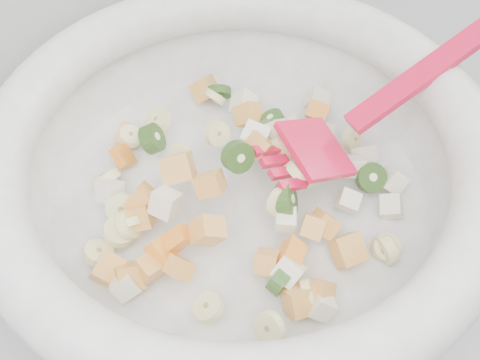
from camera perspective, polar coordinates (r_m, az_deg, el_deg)
mixing_bowl at (r=0.50m, az=0.04°, el=1.12°), size 0.50×0.43×0.16m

